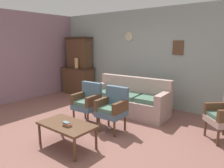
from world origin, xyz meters
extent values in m
plane|color=#84564C|center=(0.00, 0.00, 0.00)|extent=(7.68, 7.68, 0.00)
cube|color=#939E99|center=(0.00, 2.63, 1.35)|extent=(6.40, 0.06, 2.70)
cube|color=brown|center=(0.90, 2.58, 1.65)|extent=(0.28, 0.02, 0.36)
cylinder|color=beige|center=(-0.60, 2.58, 1.95)|extent=(0.26, 0.03, 0.26)
cube|color=gray|center=(-3.23, 0.00, 1.35)|extent=(0.06, 5.20, 2.70)
cube|color=brown|center=(-2.50, 2.25, 0.45)|extent=(1.10, 0.52, 0.90)
cube|color=#342115|center=(-2.50, 2.25, 0.92)|extent=(1.16, 0.55, 0.03)
cube|color=brown|center=(-2.50, 2.33, 1.41)|extent=(0.90, 0.36, 0.95)
cube|color=#342115|center=(-2.50, 2.33, 1.92)|extent=(0.99, 0.38, 0.08)
cylinder|color=tan|center=(-2.36, 2.08, 1.10)|extent=(0.13, 0.13, 0.34)
cube|color=tan|center=(0.08, 1.57, 0.21)|extent=(2.06, 0.93, 0.42)
cube|color=tan|center=(0.06, 1.89, 0.66)|extent=(2.02, 0.29, 0.48)
cube|color=tan|center=(1.01, 1.63, 0.54)|extent=(0.21, 0.81, 0.24)
cube|color=tan|center=(-0.85, 1.51, 0.54)|extent=(0.21, 0.81, 0.24)
cube|color=#4C705B|center=(0.67, 1.57, 0.47)|extent=(0.57, 0.59, 0.10)
cube|color=#4C705B|center=(0.08, 1.53, 0.47)|extent=(0.57, 0.59, 0.10)
cube|color=#4C705B|center=(-0.51, 1.49, 0.47)|extent=(0.57, 0.59, 0.10)
cube|color=slate|center=(-0.30, 0.46, 0.38)|extent=(0.55, 0.51, 0.12)
cube|color=#4C705B|center=(-0.30, 0.44, 0.47)|extent=(0.46, 0.43, 0.10)
cube|color=slate|center=(-0.31, 0.66, 0.67)|extent=(0.52, 0.13, 0.46)
cube|color=brown|center=(-0.08, 0.47, 0.55)|extent=(0.11, 0.48, 0.22)
cube|color=brown|center=(-0.52, 0.44, 0.55)|extent=(0.11, 0.48, 0.22)
cylinder|color=brown|center=(-0.08, 0.28, 0.16)|extent=(0.04, 0.04, 0.32)
cylinder|color=brown|center=(-0.50, 0.26, 0.16)|extent=(0.04, 0.04, 0.32)
cylinder|color=brown|center=(-0.10, 0.66, 0.16)|extent=(0.04, 0.04, 0.32)
cylinder|color=brown|center=(-0.52, 0.63, 0.16)|extent=(0.04, 0.04, 0.32)
cube|color=slate|center=(0.42, 0.44, 0.38)|extent=(0.54, 0.50, 0.12)
cube|color=#4C705B|center=(0.42, 0.42, 0.47)|extent=(0.46, 0.43, 0.10)
cube|color=slate|center=(0.42, 0.64, 0.67)|extent=(0.52, 0.12, 0.46)
cube|color=brown|center=(0.64, 0.45, 0.55)|extent=(0.10, 0.48, 0.22)
cube|color=brown|center=(0.20, 0.43, 0.55)|extent=(0.10, 0.48, 0.22)
cylinder|color=brown|center=(0.64, 0.26, 0.16)|extent=(0.04, 0.04, 0.32)
cylinder|color=brown|center=(0.22, 0.24, 0.16)|extent=(0.04, 0.04, 0.32)
cylinder|color=brown|center=(0.63, 0.64, 0.16)|extent=(0.04, 0.04, 0.32)
cylinder|color=brown|center=(0.21, 0.62, 0.16)|extent=(0.04, 0.04, 0.32)
cube|color=tan|center=(2.28, 1.38, 0.38)|extent=(0.71, 0.71, 0.12)
cube|color=#4C705B|center=(2.26, 1.36, 0.47)|extent=(0.60, 0.60, 0.10)
cube|color=brown|center=(2.13, 1.54, 0.55)|extent=(0.40, 0.39, 0.22)
cylinder|color=brown|center=(2.28, 1.09, 0.16)|extent=(0.04, 0.04, 0.32)
cylinder|color=brown|center=(1.99, 1.40, 0.16)|extent=(0.04, 0.04, 0.32)
cylinder|color=brown|center=(2.27, 1.66, 0.16)|extent=(0.04, 0.04, 0.32)
cube|color=brown|center=(0.23, -0.55, 0.40)|extent=(1.00, 0.56, 0.04)
cylinder|color=brown|center=(-0.23, -0.31, 0.19)|extent=(0.04, 0.04, 0.38)
cylinder|color=brown|center=(0.69, -0.31, 0.19)|extent=(0.04, 0.04, 0.38)
cylinder|color=brown|center=(-0.23, -0.79, 0.19)|extent=(0.04, 0.04, 0.38)
cylinder|color=brown|center=(0.69, -0.79, 0.19)|extent=(0.04, 0.04, 0.38)
cube|color=#877752|center=(0.32, -0.61, 0.43)|extent=(0.16, 0.08, 0.02)
cube|color=#D7634C|center=(0.33, -0.61, 0.45)|extent=(0.13, 0.08, 0.03)
cube|color=slate|center=(0.30, -0.61, 0.48)|extent=(0.13, 0.07, 0.02)
camera|label=1|loc=(2.94, -2.74, 1.80)|focal=33.80mm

